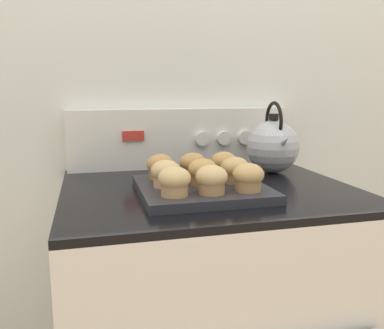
# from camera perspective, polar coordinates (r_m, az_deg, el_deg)

# --- Properties ---
(wall_back) EXTENTS (8.00, 0.05, 2.40)m
(wall_back) POSITION_cam_1_polar(r_m,az_deg,el_deg) (1.39, -1.82, 11.75)
(wall_back) COLOR silver
(wall_back) RESTS_ON ground_plane
(control_panel) EXTENTS (0.74, 0.07, 0.19)m
(control_panel) POSITION_cam_1_polar(r_m,az_deg,el_deg) (1.35, -1.17, 3.74)
(control_panel) COLOR silver
(control_panel) RESTS_ON stove_range
(muffin_pan) EXTENTS (0.31, 0.31, 0.02)m
(muffin_pan) POSITION_cam_1_polar(r_m,az_deg,el_deg) (1.02, 1.31, -3.43)
(muffin_pan) COLOR #28282D
(muffin_pan) RESTS_ON stove_range
(muffin_r0_c0) EXTENTS (0.07, 0.07, 0.07)m
(muffin_r0_c0) POSITION_cam_1_polar(r_m,az_deg,el_deg) (0.90, -2.47, -2.39)
(muffin_r0_c0) COLOR tan
(muffin_r0_c0) RESTS_ON muffin_pan
(muffin_r0_c1) EXTENTS (0.07, 0.07, 0.07)m
(muffin_r0_c1) POSITION_cam_1_polar(r_m,az_deg,el_deg) (0.92, 2.76, -2.12)
(muffin_r0_c1) COLOR #A37A4C
(muffin_r0_c1) RESTS_ON muffin_pan
(muffin_r0_c2) EXTENTS (0.07, 0.07, 0.07)m
(muffin_r0_c2) POSITION_cam_1_polar(r_m,az_deg,el_deg) (0.95, 7.91, -1.79)
(muffin_r0_c2) COLOR #A37A4C
(muffin_r0_c2) RESTS_ON muffin_pan
(muffin_r1_c0) EXTENTS (0.07, 0.07, 0.07)m
(muffin_r1_c0) POSITION_cam_1_polar(r_m,az_deg,el_deg) (0.99, -3.71, -1.29)
(muffin_r1_c0) COLOR tan
(muffin_r1_c0) RESTS_ON muffin_pan
(muffin_r1_c1) EXTENTS (0.07, 0.07, 0.07)m
(muffin_r1_c1) POSITION_cam_1_polar(r_m,az_deg,el_deg) (1.01, 1.52, -1.03)
(muffin_r1_c1) COLOR olive
(muffin_r1_c1) RESTS_ON muffin_pan
(muffin_r1_c2) EXTENTS (0.07, 0.07, 0.07)m
(muffin_r1_c2) POSITION_cam_1_polar(r_m,az_deg,el_deg) (1.03, 6.06, -0.77)
(muffin_r1_c2) COLOR #A37A4C
(muffin_r1_c2) RESTS_ON muffin_pan
(muffin_r2_c0) EXTENTS (0.07, 0.07, 0.07)m
(muffin_r2_c0) POSITION_cam_1_polar(r_m,az_deg,el_deg) (1.08, -4.47, -0.31)
(muffin_r2_c0) COLOR olive
(muffin_r2_c0) RESTS_ON muffin_pan
(muffin_r2_c1) EXTENTS (0.07, 0.07, 0.07)m
(muffin_r2_c1) POSITION_cam_1_polar(r_m,az_deg,el_deg) (1.10, 0.15, -0.08)
(muffin_r2_c1) COLOR #A37A4C
(muffin_r2_c1) RESTS_ON muffin_pan
(muffin_r2_c2) EXTENTS (0.07, 0.07, 0.07)m
(muffin_r2_c2) POSITION_cam_1_polar(r_m,az_deg,el_deg) (1.12, 4.48, 0.10)
(muffin_r2_c2) COLOR olive
(muffin_r2_c2) RESTS_ON muffin_pan
(tea_kettle) EXTENTS (0.16, 0.20, 0.22)m
(tea_kettle) POSITION_cam_1_polar(r_m,az_deg,el_deg) (1.28, 11.30, 2.62)
(tea_kettle) COLOR #ADAFB5
(tea_kettle) RESTS_ON stove_range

